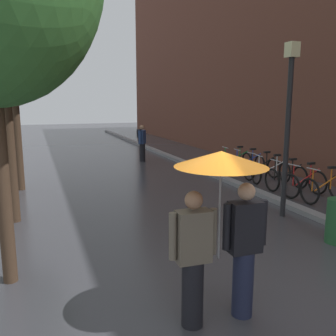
{
  "coord_description": "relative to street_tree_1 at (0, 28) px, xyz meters",
  "views": [
    {
      "loc": [
        -2.73,
        -3.74,
        2.66
      ],
      "look_at": [
        -0.3,
        2.84,
        1.35
      ],
      "focal_mm": 38.65,
      "sensor_mm": 36.0,
      "label": 1
    }
  ],
  "objects": [
    {
      "name": "kerb_strip",
      "position": [
        6.46,
        5.3,
        -4.05
      ],
      "size": [
        0.3,
        36.0,
        0.12
      ],
      "primitive_type": "cube",
      "color": "slate",
      "rests_on": "ground"
    },
    {
      "name": "pedestrian_walking_midground",
      "position": [
        4.95,
        6.86,
        -3.25
      ],
      "size": [
        0.45,
        0.5,
        1.61
      ],
      "color": "black",
      "rests_on": "ground"
    },
    {
      "name": "parked_bicycle_6",
      "position": [
        7.65,
        3.45,
        -3.73
      ],
      "size": [
        1.1,
        0.74,
        0.96
      ],
      "color": "black",
      "rests_on": "ground"
    },
    {
      "name": "parked_bicycle_5",
      "position": [
        7.73,
        2.71,
        -3.73
      ],
      "size": [
        1.12,
        0.76,
        0.96
      ],
      "color": "black",
      "rests_on": "ground"
    },
    {
      "name": "parked_bicycle_1",
      "position": [
        7.55,
        -0.49,
        -3.73
      ],
      "size": [
        1.14,
        0.8,
        0.96
      ],
      "color": "black",
      "rests_on": "ground"
    },
    {
      "name": "street_lamp_post",
      "position": [
        5.86,
        -1.75,
        -1.8
      ],
      "size": [
        0.24,
        0.24,
        3.9
      ],
      "color": "black",
      "rests_on": "ground"
    },
    {
      "name": "street_tree_2",
      "position": [
        0.04,
        3.12,
        0.04
      ],
      "size": [
        2.38,
        2.38,
        5.49
      ],
      "color": "#473323",
      "rests_on": "ground"
    },
    {
      "name": "ground_plane",
      "position": [
        3.26,
        -4.7,
        -4.11
      ],
      "size": [
        80.0,
        80.0,
        0.0
      ],
      "primitive_type": "plane",
      "color": "#38383D"
    },
    {
      "name": "couple_under_umbrella",
      "position": [
        2.51,
        -4.85,
        -2.73
      ],
      "size": [
        1.26,
        1.08,
        2.1
      ],
      "color": "black",
      "rests_on": "ground"
    },
    {
      "name": "building_facade",
      "position": [
        13.26,
        5.3,
        2.08
      ],
      "size": [
        8.0,
        36.0,
        12.38
      ],
      "primitive_type": "cube",
      "color": "brown",
      "rests_on": "ground"
    },
    {
      "name": "parked_bicycle_0",
      "position": [
        7.62,
        -1.18,
        -3.73
      ],
      "size": [
        1.11,
        0.75,
        0.96
      ],
      "color": "black",
      "rests_on": "ground"
    },
    {
      "name": "parked_bicycle_3",
      "position": [
        7.64,
        1.2,
        -3.73
      ],
      "size": [
        1.16,
        0.83,
        0.96
      ],
      "color": "black",
      "rests_on": "ground"
    },
    {
      "name": "parked_bicycle_4",
      "position": [
        7.74,
        1.85,
        -3.73
      ],
      "size": [
        1.11,
        0.75,
        0.96
      ],
      "color": "black",
      "rests_on": "ground"
    },
    {
      "name": "parked_bicycle_2",
      "position": [
        7.55,
        0.29,
        -3.73
      ],
      "size": [
        1.09,
        0.71,
        0.96
      ],
      "color": "black",
      "rests_on": "ground"
    },
    {
      "name": "street_tree_1",
      "position": [
        0.0,
        0.0,
        0.0
      ],
      "size": [
        2.37,
        2.37,
        5.47
      ],
      "color": "#473323",
      "rests_on": "ground"
    }
  ]
}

